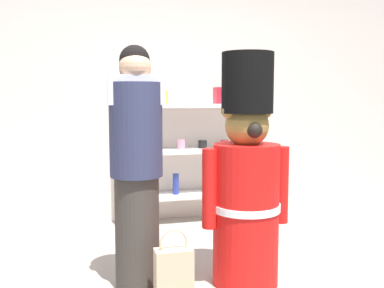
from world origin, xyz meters
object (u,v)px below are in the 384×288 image
at_px(person_shopper, 136,165).
at_px(shopping_bag, 174,275).
at_px(teddy_bear_guard, 246,183).
at_px(merchandise_shelf, 193,148).

bearing_deg(person_shopper, shopping_bag, -56.48).
bearing_deg(teddy_bear_guard, shopping_bag, -163.12).
distance_m(teddy_bear_guard, shopping_bag, 0.79).
xyz_separation_m(merchandise_shelf, shopping_bag, (-0.60, -1.80, -0.60)).
distance_m(merchandise_shelf, person_shopper, 1.70).
height_order(merchandise_shelf, shopping_bag, merchandise_shelf).
height_order(merchandise_shelf, person_shopper, person_shopper).
bearing_deg(merchandise_shelf, teddy_bear_guard, -91.46).
bearing_deg(teddy_bear_guard, merchandise_shelf, 88.54).
xyz_separation_m(merchandise_shelf, person_shopper, (-0.79, -1.51, 0.07)).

